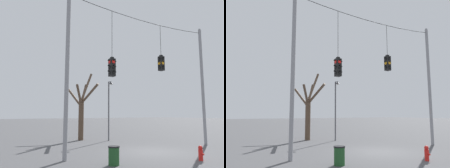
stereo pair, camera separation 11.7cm
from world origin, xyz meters
The scene contains 10 objects.
ground_plane centered at (0.00, 0.00, 0.00)m, with size 200.00×200.00×0.00m, color #4C4C4F.
utility_pole_left centered at (-5.64, 0.24, 4.68)m, with size 0.23×0.23×9.37m.
utility_pole_right centered at (5.64, 0.24, 4.68)m, with size 0.23×0.23×9.37m.
span_wire centered at (0.00, 0.24, 8.77)m, with size 11.29×0.03×0.35m.
traffic_light_near_left_pole centered at (-2.84, 0.24, 5.17)m, with size 0.58×0.58×4.15m.
traffic_light_over_intersection centered at (1.22, 0.24, 5.90)m, with size 0.58×0.58×3.31m.
street_lamp centered at (0.54, 6.25, 3.46)m, with size 0.37×0.65×5.31m.
bare_tree centered at (-1.39, 7.99, 2.87)m, with size 2.63×4.07×6.36m.
fire_hydrant centered at (0.32, -3.29, 0.38)m, with size 0.22×0.30×0.75m.
trash_bin centered at (-4.00, -1.84, 0.44)m, with size 0.55×0.55×0.87m.
Camera 1 is at (-9.53, -10.77, 2.37)m, focal length 35.00 mm.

